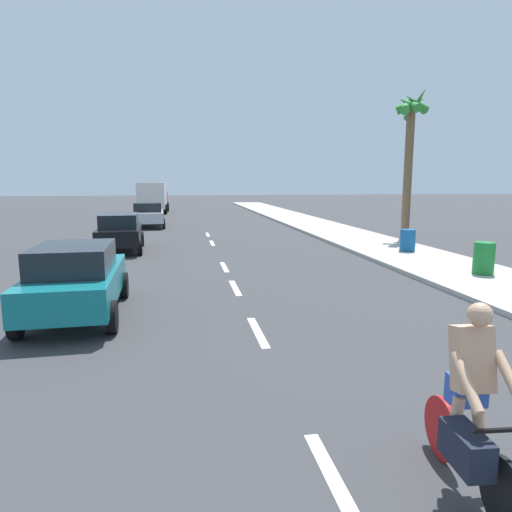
{
  "coord_description": "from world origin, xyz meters",
  "views": [
    {
      "loc": [
        -1.4,
        1.66,
        2.87
      ],
      "look_at": [
        0.35,
        12.26,
        1.1
      ],
      "focal_mm": 31.64,
      "sensor_mm": 36.0,
      "label": 1
    }
  ],
  "objects": [
    {
      "name": "delivery_truck",
      "position": [
        -3.96,
        44.68,
        1.5
      ],
      "size": [
        2.75,
        6.28,
        2.8
      ],
      "rotation": [
        0.0,
        0.0,
        -0.02
      ],
      "color": "maroon",
      "rests_on": "ground"
    },
    {
      "name": "lane_stripe_3",
      "position": [
        0.0,
        13.63,
        0.0
      ],
      "size": [
        0.16,
        1.8,
        0.01
      ],
      "primitive_type": "cube",
      "color": "white",
      "rests_on": "ground"
    },
    {
      "name": "ground_plane",
      "position": [
        0.0,
        20.0,
        0.0
      ],
      "size": [
        160.0,
        160.0,
        0.0
      ],
      "primitive_type": "plane",
      "color": "#38383A"
    },
    {
      "name": "trash_bin_far",
      "position": [
        7.46,
        18.22,
        0.57
      ],
      "size": [
        0.6,
        0.6,
        0.86
      ],
      "primitive_type": "cylinder",
      "color": "#14518C",
      "rests_on": "sidewalk_strip"
    },
    {
      "name": "parked_car_silver",
      "position": [
        -3.51,
        31.33,
        0.84
      ],
      "size": [
        2.27,
        4.6,
        1.57
      ],
      "rotation": [
        0.0,
        0.0,
        0.06
      ],
      "color": "#B7BABF",
      "rests_on": "ground"
    },
    {
      "name": "cyclist",
      "position": [
        1.13,
        5.08,
        0.83
      ],
      "size": [
        0.63,
        1.71,
        1.82
      ],
      "rotation": [
        0.0,
        0.0,
        3.07
      ],
      "color": "black",
      "rests_on": "ground"
    },
    {
      "name": "trash_bin_near",
      "position": [
        7.49,
        13.64,
        0.62
      ],
      "size": [
        0.6,
        0.6,
        0.96
      ],
      "primitive_type": "cylinder",
      "color": "#19722D",
      "rests_on": "sidewalk_strip"
    },
    {
      "name": "lane_stripe_1",
      "position": [
        0.0,
        5.36,
        0.0
      ],
      "size": [
        0.16,
        1.8,
        0.01
      ],
      "primitive_type": "cube",
      "color": "white",
      "rests_on": "ground"
    },
    {
      "name": "parked_car_black",
      "position": [
        -3.95,
        21.02,
        0.84
      ],
      "size": [
        2.02,
        4.05,
        1.57
      ],
      "rotation": [
        0.0,
        0.0,
        0.05
      ],
      "color": "black",
      "rests_on": "ground"
    },
    {
      "name": "parked_car_teal",
      "position": [
        -3.66,
        11.58,
        0.84
      ],
      "size": [
        2.0,
        4.1,
        1.57
      ],
      "rotation": [
        0.0,
        0.0,
        0.04
      ],
      "color": "#14727A",
      "rests_on": "ground"
    },
    {
      "name": "lane_stripe_6",
      "position": [
        0.0,
        26.39,
        0.0
      ],
      "size": [
        0.16,
        1.8,
        0.01
      ],
      "primitive_type": "cube",
      "color": "white",
      "rests_on": "ground"
    },
    {
      "name": "lane_stripe_2",
      "position": [
        0.0,
        9.91,
        0.0
      ],
      "size": [
        0.16,
        1.8,
        0.01
      ],
      "primitive_type": "cube",
      "color": "white",
      "rests_on": "ground"
    },
    {
      "name": "sidewalk_strip",
      "position": [
        7.21,
        22.0,
        0.07
      ],
      "size": [
        3.6,
        80.0,
        0.14
      ],
      "primitive_type": "cube",
      "color": "#B2ADA3",
      "rests_on": "ground"
    },
    {
      "name": "palm_tree_far",
      "position": [
        9.38,
        22.15,
        5.21
      ],
      "size": [
        1.76,
        1.94,
        7.21
      ],
      "color": "brown",
      "rests_on": "ground"
    },
    {
      "name": "lane_stripe_5",
      "position": [
        0.0,
        22.86,
        0.0
      ],
      "size": [
        0.16,
        1.8,
        0.01
      ],
      "primitive_type": "cube",
      "color": "white",
      "rests_on": "ground"
    },
    {
      "name": "lane_stripe_4",
      "position": [
        0.0,
        16.71,
        0.0
      ],
      "size": [
        0.16,
        1.8,
        0.01
      ],
      "primitive_type": "cube",
      "color": "white",
      "rests_on": "ground"
    }
  ]
}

